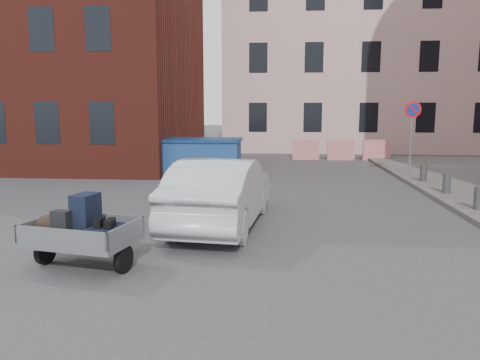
{
  "coord_description": "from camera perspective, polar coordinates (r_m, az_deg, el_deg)",
  "views": [
    {
      "loc": [
        1.25,
        -8.02,
        2.54
      ],
      "look_at": [
        0.45,
        1.23,
        1.1
      ],
      "focal_mm": 35.0,
      "sensor_mm": 36.0,
      "label": 1
    }
  ],
  "objects": [
    {
      "name": "ground",
      "position": [
        8.5,
        -3.79,
        -8.58
      ],
      "size": [
        120.0,
        120.0,
        0.0
      ],
      "primitive_type": "plane",
      "color": "#38383A",
      "rests_on": "ground"
    },
    {
      "name": "building_brick",
      "position": [
        23.8,
        -21.93,
        19.02
      ],
      "size": [
        12.0,
        10.0,
        14.0
      ],
      "primitive_type": "cube",
      "color": "#591E16",
      "rests_on": "ground"
    },
    {
      "name": "silver_car",
      "position": [
        10.07,
        -2.3,
        -1.48
      ],
      "size": [
        1.98,
        4.62,
        1.48
      ],
      "primitive_type": "imported",
      "rotation": [
        0.0,
        0.0,
        3.05
      ],
      "color": "#B9BCC1",
      "rests_on": "ground"
    },
    {
      "name": "no_parking_sign",
      "position": [
        18.14,
        20.25,
        6.63
      ],
      "size": [
        0.6,
        0.09,
        2.65
      ],
      "color": "gray",
      "rests_on": "sidewalk"
    },
    {
      "name": "bollards",
      "position": [
        12.55,
        27.1,
        -1.99
      ],
      "size": [
        0.22,
        9.02,
        0.55
      ],
      "color": "#3A3A3D",
      "rests_on": "sidewalk"
    },
    {
      "name": "dumpster",
      "position": [
        17.74,
        -5.29,
        2.84
      ],
      "size": [
        3.32,
        1.73,
        1.39
      ],
      "rotation": [
        0.0,
        0.0,
        -0.01
      ],
      "color": "navy",
      "rests_on": "ground"
    },
    {
      "name": "trailer",
      "position": [
        7.84,
        -18.75,
        -5.93
      ],
      "size": [
        1.79,
        1.93,
        1.2
      ],
      "rotation": [
        0.0,
        0.0,
        -0.2
      ],
      "color": "black",
      "rests_on": "ground"
    },
    {
      "name": "building_pink",
      "position": [
        30.72,
        14.41,
        16.92
      ],
      "size": [
        16.0,
        8.0,
        14.0
      ],
      "primitive_type": "cube",
      "color": "#D0A6A0",
      "rests_on": "ground"
    },
    {
      "name": "barriers",
      "position": [
        23.29,
        12.21,
        3.61
      ],
      "size": [
        4.7,
        0.18,
        1.0
      ],
      "color": "red",
      "rests_on": "ground"
    }
  ]
}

